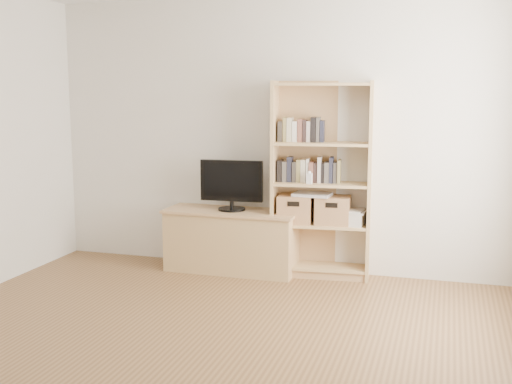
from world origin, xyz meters
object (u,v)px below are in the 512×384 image
at_px(basket_left, 295,209).
at_px(laptop, 312,194).
at_px(basket_right, 333,210).
at_px(baby_monitor, 309,179).
at_px(tv_stand, 232,242).
at_px(television, 232,185).
at_px(bookshelf, 321,180).

bearing_deg(basket_left, laptop, -3.27).
bearing_deg(basket_left, basket_right, -1.29).
distance_m(baby_monitor, basket_right, 0.38).
bearing_deg(baby_monitor, tv_stand, -177.03).
xyz_separation_m(basket_left, basket_right, (0.35, 0.03, 0.00)).
distance_m(television, baby_monitor, 0.77).
distance_m(television, laptop, 0.78).
xyz_separation_m(television, basket_left, (0.61, 0.04, -0.20)).
xyz_separation_m(bookshelf, basket_right, (0.11, 0.01, -0.27)).
bearing_deg(television, basket_right, 1.34).
height_order(tv_stand, bookshelf, bookshelf).
xyz_separation_m(tv_stand, television, (-0.00, 0.00, 0.55)).
xyz_separation_m(baby_monitor, basket_left, (-0.15, 0.08, -0.30)).
height_order(television, basket_left, television).
bearing_deg(basket_left, baby_monitor, -35.45).
height_order(baby_monitor, laptop, baby_monitor).
distance_m(bookshelf, television, 0.86).
xyz_separation_m(tv_stand, basket_right, (0.96, 0.08, 0.35)).
relative_size(basket_right, laptop, 0.92).
relative_size(tv_stand, basket_left, 3.97).
distance_m(tv_stand, basket_right, 1.03).
bearing_deg(basket_left, bookshelf, -0.10).
xyz_separation_m(tv_stand, baby_monitor, (0.76, -0.04, 0.65)).
relative_size(tv_stand, laptop, 3.66).
xyz_separation_m(television, baby_monitor, (0.76, -0.04, 0.10)).
bearing_deg(baby_monitor, laptop, 88.80).
relative_size(bookshelf, television, 3.00).
height_order(bookshelf, television, bookshelf).
xyz_separation_m(basket_right, laptop, (-0.19, -0.02, 0.14)).
relative_size(baby_monitor, laptop, 0.29).
height_order(tv_stand, basket_right, basket_right).
bearing_deg(bookshelf, television, 179.18).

